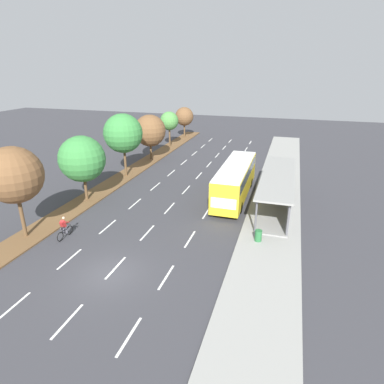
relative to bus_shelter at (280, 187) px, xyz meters
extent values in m
plane|color=#38383D|center=(-9.53, -14.02, -1.87)|extent=(140.00, 140.00, 0.00)
cube|color=brown|center=(-17.83, 5.98, -1.81)|extent=(2.60, 52.00, 0.12)
cube|color=gray|center=(-0.28, 5.98, -1.79)|extent=(4.50, 52.00, 0.15)
cube|color=white|center=(-13.03, -18.23, -1.86)|extent=(0.14, 2.59, 0.01)
cube|color=white|center=(-13.03, -13.27, -1.86)|extent=(0.14, 2.59, 0.01)
cube|color=white|center=(-13.03, -8.30, -1.86)|extent=(0.14, 2.59, 0.01)
cube|color=white|center=(-13.03, -3.34, -1.86)|extent=(0.14, 2.59, 0.01)
cube|color=white|center=(-13.03, 1.62, -1.86)|extent=(0.14, 2.59, 0.01)
cube|color=white|center=(-13.03, 6.58, -1.86)|extent=(0.14, 2.59, 0.01)
cube|color=white|center=(-13.03, 11.54, -1.86)|extent=(0.14, 2.59, 0.01)
cube|color=white|center=(-13.03, 16.50, -1.86)|extent=(0.14, 2.59, 0.01)
cube|color=white|center=(-13.03, 21.46, -1.86)|extent=(0.14, 2.59, 0.01)
cube|color=white|center=(-13.03, 26.43, -1.86)|extent=(0.14, 2.59, 0.01)
cube|color=white|center=(-9.53, -18.23, -1.86)|extent=(0.14, 2.59, 0.01)
cube|color=white|center=(-9.53, -13.27, -1.86)|extent=(0.14, 2.59, 0.01)
cube|color=white|center=(-9.53, -8.30, -1.86)|extent=(0.14, 2.59, 0.01)
cube|color=white|center=(-9.53, -3.34, -1.86)|extent=(0.14, 2.59, 0.01)
cube|color=white|center=(-9.53, 1.62, -1.86)|extent=(0.14, 2.59, 0.01)
cube|color=white|center=(-9.53, 6.58, -1.86)|extent=(0.14, 2.59, 0.01)
cube|color=white|center=(-9.53, 11.54, -1.86)|extent=(0.14, 2.59, 0.01)
cube|color=white|center=(-9.53, 16.50, -1.86)|extent=(0.14, 2.59, 0.01)
cube|color=white|center=(-9.53, 21.46, -1.86)|extent=(0.14, 2.59, 0.01)
cube|color=white|center=(-9.53, 26.43, -1.86)|extent=(0.14, 2.59, 0.01)
cube|color=white|center=(-6.03, -18.23, -1.86)|extent=(0.14, 2.59, 0.01)
cube|color=white|center=(-6.03, -13.27, -1.86)|extent=(0.14, 2.59, 0.01)
cube|color=white|center=(-6.03, -8.30, -1.86)|extent=(0.14, 2.59, 0.01)
cube|color=white|center=(-6.03, -3.34, -1.86)|extent=(0.14, 2.59, 0.01)
cube|color=white|center=(-6.03, 1.62, -1.86)|extent=(0.14, 2.59, 0.01)
cube|color=white|center=(-6.03, 6.58, -1.86)|extent=(0.14, 2.59, 0.01)
cube|color=white|center=(-6.03, 11.54, -1.86)|extent=(0.14, 2.59, 0.01)
cube|color=white|center=(-6.03, 16.50, -1.86)|extent=(0.14, 2.59, 0.01)
cube|color=white|center=(-6.03, 21.46, -1.86)|extent=(0.14, 2.59, 0.01)
cube|color=white|center=(-6.03, 26.43, -1.86)|extent=(0.14, 2.59, 0.01)
cube|color=gray|center=(-0.28, 0.00, -1.67)|extent=(2.60, 12.61, 0.10)
cylinder|color=#56565B|center=(-1.46, -6.05, -0.32)|extent=(0.16, 0.16, 2.60)
cylinder|color=#56565B|center=(-1.46, 6.05, -0.32)|extent=(0.16, 0.16, 2.60)
cylinder|color=#56565B|center=(0.90, -6.05, -0.32)|extent=(0.16, 0.16, 2.60)
cylinder|color=#56565B|center=(0.90, 6.05, -0.32)|extent=(0.16, 0.16, 2.60)
cube|color=gray|center=(0.96, 0.00, -0.32)|extent=(0.10, 11.98, 2.34)
cube|color=gray|center=(-0.28, 0.00, 1.06)|extent=(2.90, 13.01, 0.16)
cube|color=yellow|center=(-4.28, 0.95, -0.02)|extent=(2.50, 11.20, 2.80)
cube|color=#2D3D4C|center=(-4.28, 0.95, 0.83)|extent=(2.54, 10.30, 0.90)
cube|color=silver|center=(-4.28, 0.95, 1.44)|extent=(2.45, 10.98, 0.12)
cube|color=#2D3D4C|center=(-4.28, 6.57, 0.33)|extent=(2.25, 0.06, 1.54)
cube|color=white|center=(-4.28, -4.67, -0.22)|extent=(2.12, 0.04, 0.90)
cylinder|color=black|center=(-5.38, 4.42, -1.37)|extent=(0.30, 1.00, 1.00)
cylinder|color=black|center=(-3.18, 4.42, -1.37)|extent=(0.30, 1.00, 1.00)
cylinder|color=black|center=(-5.38, -2.52, -1.37)|extent=(0.30, 1.00, 1.00)
cylinder|color=black|center=(-3.18, -2.52, -1.37)|extent=(0.30, 1.00, 1.00)
torus|color=black|center=(-15.17, -10.28, -1.51)|extent=(0.06, 0.72, 0.72)
torus|color=black|center=(-15.17, -11.38, -1.51)|extent=(0.06, 0.72, 0.72)
cylinder|color=black|center=(-15.17, -10.83, -1.23)|extent=(0.05, 0.93, 0.05)
cylinder|color=black|center=(-15.17, -10.93, -1.41)|extent=(0.05, 0.57, 0.42)
cylinder|color=black|center=(-15.17, -11.03, -1.21)|extent=(0.04, 0.04, 0.40)
cube|color=black|center=(-15.17, -11.03, -1.01)|extent=(0.12, 0.24, 0.06)
cylinder|color=black|center=(-15.17, -10.33, -0.96)|extent=(0.46, 0.04, 0.04)
cube|color=red|center=(-15.17, -10.85, -0.68)|extent=(0.30, 0.36, 0.59)
cube|color=#A82323|center=(-15.17, -11.01, -0.66)|extent=(0.26, 0.26, 0.42)
sphere|color=beige|center=(-15.17, -10.73, -0.26)|extent=(0.20, 0.20, 0.20)
cylinder|color=#4C4C56|center=(-15.29, -10.88, -1.08)|extent=(0.12, 0.42, 0.25)
cylinder|color=#4C4C56|center=(-15.29, -10.71, -1.34)|extent=(0.10, 0.17, 0.41)
cylinder|color=#4C4C56|center=(-15.05, -10.88, -1.08)|extent=(0.12, 0.42, 0.25)
cylinder|color=#4C4C56|center=(-15.05, -10.71, -1.34)|extent=(0.10, 0.17, 0.41)
cylinder|color=red|center=(-15.34, -10.63, -0.63)|extent=(0.09, 0.47, 0.28)
cylinder|color=red|center=(-15.00, -10.63, -0.63)|extent=(0.09, 0.47, 0.28)
cylinder|color=brown|center=(-18.08, -11.64, -0.08)|extent=(0.28, 0.28, 3.32)
sphere|color=brown|center=(-18.08, -11.64, 3.12)|extent=(4.10, 4.10, 4.10)
cylinder|color=brown|center=(-17.87, -3.91, -0.54)|extent=(0.28, 0.28, 2.41)
sphere|color=#38843D|center=(-17.87, -3.91, 2.28)|extent=(4.30, 4.30, 4.30)
cylinder|color=brown|center=(-17.67, 3.83, -0.08)|extent=(0.28, 0.28, 3.33)
sphere|color=#38843D|center=(-17.67, 3.83, 3.23)|extent=(4.40, 4.40, 4.40)
cylinder|color=brown|center=(-17.84, 11.57, -0.59)|extent=(0.28, 0.28, 2.30)
sphere|color=brown|center=(-17.84, 11.57, 2.15)|extent=(4.26, 4.26, 4.26)
cylinder|color=brown|center=(-17.97, 19.31, -0.26)|extent=(0.28, 0.28, 2.96)
sphere|color=#4C8E42|center=(-17.97, 19.31, 2.29)|extent=(2.87, 2.87, 2.87)
cylinder|color=brown|center=(-18.03, 27.05, -0.52)|extent=(0.28, 0.28, 2.45)
sphere|color=brown|center=(-18.03, 27.05, 1.92)|extent=(3.24, 3.24, 3.24)
cylinder|color=#286B38|center=(-1.08, -7.32, -1.29)|extent=(0.52, 0.52, 0.85)
camera|label=1|loc=(0.42, -29.04, 10.36)|focal=30.61mm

